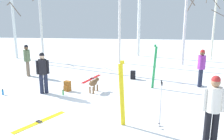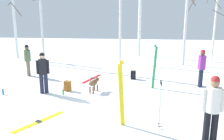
{
  "view_description": "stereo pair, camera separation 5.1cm",
  "coord_description": "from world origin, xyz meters",
  "px_view_note": "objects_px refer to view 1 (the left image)",
  "views": [
    {
      "loc": [
        1.78,
        -6.25,
        2.98
      ],
      "look_at": [
        0.61,
        2.5,
        1.0
      ],
      "focal_mm": 35.64,
      "sensor_mm": 36.0,
      "label": 1
    },
    {
      "loc": [
        1.83,
        -6.24,
        2.98
      ],
      "look_at": [
        0.61,
        2.5,
        1.0
      ],
      "focal_mm": 35.64,
      "sensor_mm": 36.0,
      "label": 2
    }
  ],
  "objects_px": {
    "birch_tree_0": "(13,18)",
    "ski_pair_planted_2": "(122,94)",
    "dog": "(94,83)",
    "ski_poles_0": "(161,103)",
    "person_4": "(201,66)",
    "ski_pair_planted_0": "(154,67)",
    "water_bottle_0": "(3,92)",
    "birch_tree_4": "(186,15)",
    "person_3": "(27,58)",
    "birch_tree_2": "(120,4)",
    "ski_pair_lying_1": "(40,121)",
    "backpack_1": "(67,86)",
    "birch_tree_3": "(139,9)",
    "ski_pair_lying_0": "(92,79)",
    "birch_tree_1": "(40,6)",
    "person_0": "(213,105)",
    "backpack_0": "(133,75)",
    "water_bottle_1": "(63,92)",
    "person_2": "(43,70)",
    "birch_tree_5": "(214,22)"
  },
  "relations": [
    {
      "from": "dog",
      "to": "ski_poles_0",
      "type": "xyz_separation_m",
      "value": [
        2.52,
        -2.92,
        0.34
      ]
    },
    {
      "from": "person_0",
      "to": "person_4",
      "type": "relative_size",
      "value": 1.0
    },
    {
      "from": "ski_poles_0",
      "to": "birch_tree_0",
      "type": "bearing_deg",
      "value": 134.79
    },
    {
      "from": "ski_pair_lying_0",
      "to": "backpack_0",
      "type": "distance_m",
      "value": 2.16
    },
    {
      "from": "person_0",
      "to": "dog",
      "type": "height_order",
      "value": "person_0"
    },
    {
      "from": "person_4",
      "to": "birch_tree_1",
      "type": "distance_m",
      "value": 10.64
    },
    {
      "from": "ski_pair_planted_0",
      "to": "water_bottle_0",
      "type": "height_order",
      "value": "ski_pair_planted_0"
    },
    {
      "from": "birch_tree_2",
      "to": "birch_tree_0",
      "type": "bearing_deg",
      "value": 173.51
    },
    {
      "from": "ski_pair_planted_0",
      "to": "ski_pair_lying_1",
      "type": "bearing_deg",
      "value": -131.91
    },
    {
      "from": "ski_pair_planted_2",
      "to": "birch_tree_1",
      "type": "relative_size",
      "value": 0.25
    },
    {
      "from": "ski_pair_lying_1",
      "to": "water_bottle_0",
      "type": "height_order",
      "value": "water_bottle_0"
    },
    {
      "from": "ski_pair_lying_0",
      "to": "ski_poles_0",
      "type": "distance_m",
      "value": 5.93
    },
    {
      "from": "birch_tree_0",
      "to": "ski_pair_planted_2",
      "type": "bearing_deg",
      "value": -48.34
    },
    {
      "from": "ski_pair_lying_0",
      "to": "birch_tree_0",
      "type": "relative_size",
      "value": 0.3
    },
    {
      "from": "birch_tree_2",
      "to": "birch_tree_5",
      "type": "xyz_separation_m",
      "value": [
        6.84,
        2.25,
        -1.18
      ]
    },
    {
      "from": "ski_pair_planted_0",
      "to": "backpack_1",
      "type": "bearing_deg",
      "value": -165.62
    },
    {
      "from": "backpack_1",
      "to": "birch_tree_0",
      "type": "distance_m",
      "value": 10.66
    },
    {
      "from": "dog",
      "to": "ski_pair_lying_0",
      "type": "bearing_deg",
      "value": 105.61
    },
    {
      "from": "backpack_0",
      "to": "water_bottle_1",
      "type": "height_order",
      "value": "backpack_0"
    },
    {
      "from": "birch_tree_0",
      "to": "birch_tree_1",
      "type": "distance_m",
      "value": 3.97
    },
    {
      "from": "ski_poles_0",
      "to": "water_bottle_1",
      "type": "xyz_separation_m",
      "value": [
        -3.69,
        2.35,
        -0.63
      ]
    },
    {
      "from": "birch_tree_5",
      "to": "ski_pair_lying_1",
      "type": "bearing_deg",
      "value": -124.63
    },
    {
      "from": "ski_poles_0",
      "to": "water_bottle_0",
      "type": "bearing_deg",
      "value": 161.62
    },
    {
      "from": "person_3",
      "to": "ski_pair_planted_2",
      "type": "relative_size",
      "value": 0.9
    },
    {
      "from": "person_2",
      "to": "person_0",
      "type": "bearing_deg",
      "value": -28.35
    },
    {
      "from": "ski_pair_lying_1",
      "to": "backpack_1",
      "type": "distance_m",
      "value": 3.01
    },
    {
      "from": "ski_poles_0",
      "to": "birch_tree_3",
      "type": "bearing_deg",
      "value": 93.65
    },
    {
      "from": "ski_pair_lying_1",
      "to": "water_bottle_1",
      "type": "height_order",
      "value": "water_bottle_1"
    },
    {
      "from": "person_4",
      "to": "ski_pair_planted_0",
      "type": "height_order",
      "value": "ski_pair_planted_0"
    },
    {
      "from": "person_0",
      "to": "water_bottle_0",
      "type": "xyz_separation_m",
      "value": [
        -7.33,
        2.67,
        -0.87
      ]
    },
    {
      "from": "water_bottle_0",
      "to": "birch_tree_2",
      "type": "distance_m",
      "value": 9.43
    },
    {
      "from": "water_bottle_1",
      "to": "birch_tree_2",
      "type": "height_order",
      "value": "birch_tree_2"
    },
    {
      "from": "ski_pair_planted_2",
      "to": "birch_tree_3",
      "type": "relative_size",
      "value": 0.25
    },
    {
      "from": "person_4",
      "to": "backpack_1",
      "type": "relative_size",
      "value": 3.9
    },
    {
      "from": "birch_tree_2",
      "to": "backpack_1",
      "type": "bearing_deg",
      "value": -103.23
    },
    {
      "from": "ski_pair_planted_0",
      "to": "birch_tree_4",
      "type": "bearing_deg",
      "value": 68.6
    },
    {
      "from": "ski_pair_lying_1",
      "to": "dog",
      "type": "bearing_deg",
      "value": 71.57
    },
    {
      "from": "ski_pair_planted_0",
      "to": "birch_tree_0",
      "type": "bearing_deg",
      "value": 147.37
    },
    {
      "from": "person_4",
      "to": "backpack_1",
      "type": "xyz_separation_m",
      "value": [
        -5.82,
        -1.45,
        -0.77
      ]
    },
    {
      "from": "person_0",
      "to": "birch_tree_2",
      "type": "height_order",
      "value": "birch_tree_2"
    },
    {
      "from": "person_0",
      "to": "ski_poles_0",
      "type": "xyz_separation_m",
      "value": [
        -1.18,
        0.63,
        -0.25
      ]
    },
    {
      "from": "birch_tree_3",
      "to": "birch_tree_4",
      "type": "distance_m",
      "value": 4.76
    },
    {
      "from": "person_4",
      "to": "ski_pair_lying_0",
      "type": "bearing_deg",
      "value": 172.69
    },
    {
      "from": "person_3",
      "to": "birch_tree_4",
      "type": "height_order",
      "value": "birch_tree_4"
    },
    {
      "from": "person_0",
      "to": "backpack_1",
      "type": "height_order",
      "value": "person_0"
    },
    {
      "from": "person_3",
      "to": "birch_tree_2",
      "type": "xyz_separation_m",
      "value": [
        4.57,
        4.45,
        3.04
      ]
    },
    {
      "from": "ski_pair_planted_2",
      "to": "water_bottle_0",
      "type": "relative_size",
      "value": 8.12
    },
    {
      "from": "person_3",
      "to": "water_bottle_1",
      "type": "relative_size",
      "value": 7.65
    },
    {
      "from": "birch_tree_4",
      "to": "birch_tree_5",
      "type": "height_order",
      "value": "birch_tree_4"
    },
    {
      "from": "ski_pair_planted_0",
      "to": "ski_poles_0",
      "type": "relative_size",
      "value": 1.43
    }
  ]
}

